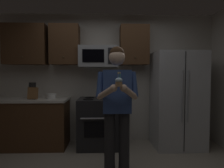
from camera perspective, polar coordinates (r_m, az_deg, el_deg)
The scene contains 10 objects.
wall_back at distance 4.09m, azimuth -1.72°, elevation 1.72°, with size 4.40×0.10×2.60m, color beige.
oven_range at distance 3.82m, azimuth -3.95°, elevation -11.10°, with size 0.76×0.70×0.93m.
microwave at distance 3.84m, azimuth -3.96°, elevation 7.91°, with size 0.74×0.41×0.40m.
refrigerator at distance 3.95m, azimuth 18.41°, elevation -4.30°, with size 0.90×0.75×1.80m.
cabinet_row_upper at distance 3.97m, azimuth -12.42°, elevation 11.02°, with size 2.78×0.36×0.76m.
counter_left at distance 4.09m, azimuth -22.79°, elevation -10.37°, with size 1.44×0.66×0.92m.
knife_block at distance 3.92m, azimuth -22.05°, elevation -2.40°, with size 0.16×0.15×0.32m.
bowl_large_white at distance 3.89m, azimuth -17.35°, elevation -3.37°, with size 0.20×0.20×0.09m.
person at distance 2.68m, azimuth 1.46°, elevation -5.46°, with size 0.60×0.48×1.76m.
cupcake at distance 2.32m, azimuth 1.99°, elevation 0.63°, with size 0.09×0.09×0.17m.
Camera 1 is at (-0.04, -2.34, 1.39)m, focal length 31.41 mm.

